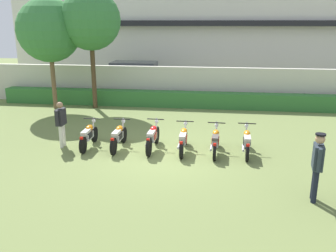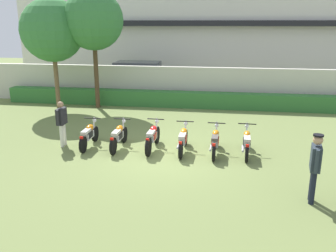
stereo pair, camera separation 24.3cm
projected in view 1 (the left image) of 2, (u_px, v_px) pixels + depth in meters
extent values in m
plane|color=olive|center=(165.00, 155.00, 11.86)|extent=(60.00, 60.00, 0.00)
cube|color=silver|center=(197.00, 28.00, 26.52)|extent=(25.38, 6.00, 7.54)
cube|color=black|center=(194.00, 23.00, 23.32)|extent=(21.32, 0.50, 0.36)
cube|color=beige|center=(186.00, 86.00, 18.97)|extent=(24.11, 0.30, 1.98)
cube|color=#337033|center=(184.00, 99.00, 18.47)|extent=(19.29, 0.70, 0.79)
cube|color=#9EA3A8|center=(138.00, 81.00, 22.19)|extent=(4.52, 1.89, 1.00)
cube|color=#2D333D|center=(134.00, 67.00, 21.99)|extent=(2.72, 1.73, 0.65)
cylinder|color=black|center=(165.00, 85.00, 23.00)|extent=(0.68, 0.23, 0.68)
cylinder|color=black|center=(161.00, 90.00, 21.23)|extent=(0.68, 0.23, 0.68)
cylinder|color=black|center=(117.00, 84.00, 23.38)|extent=(0.68, 0.23, 0.68)
cylinder|color=black|center=(109.00, 89.00, 21.62)|extent=(0.68, 0.23, 0.68)
cylinder|color=brown|center=(54.00, 81.00, 18.01)|extent=(0.22, 0.22, 2.77)
sphere|color=#387A3D|center=(49.00, 30.00, 17.32)|extent=(3.06, 3.06, 3.06)
cylinder|color=#4C3823|center=(94.00, 76.00, 17.95)|extent=(0.22, 0.22, 3.31)
sphere|color=#387A3D|center=(90.00, 20.00, 17.21)|extent=(2.89, 2.89, 2.89)
cylinder|color=black|center=(94.00, 134.00, 13.13)|extent=(0.10, 0.57, 0.57)
cylinder|color=black|center=(83.00, 145.00, 11.97)|extent=(0.10, 0.57, 0.57)
cube|color=silver|center=(88.00, 136.00, 12.46)|extent=(0.21, 0.60, 0.22)
ellipsoid|color=orange|center=(89.00, 128.00, 12.56)|extent=(0.23, 0.44, 0.22)
cube|color=beige|center=(86.00, 132.00, 12.18)|extent=(0.21, 0.52, 0.10)
cube|color=red|center=(81.00, 138.00, 11.79)|extent=(0.10, 0.08, 0.08)
cylinder|color=silver|center=(93.00, 127.00, 12.96)|extent=(0.05, 0.23, 0.65)
cylinder|color=black|center=(92.00, 119.00, 12.78)|extent=(0.60, 0.05, 0.04)
sphere|color=silver|center=(94.00, 121.00, 13.01)|extent=(0.14, 0.14, 0.14)
cylinder|color=silver|center=(83.00, 142.00, 12.27)|extent=(0.08, 0.55, 0.07)
cube|color=black|center=(88.00, 135.00, 12.40)|extent=(0.25, 0.36, 0.20)
cylinder|color=black|center=(124.00, 135.00, 13.05)|extent=(0.10, 0.58, 0.58)
cylinder|color=black|center=(114.00, 147.00, 11.82)|extent=(0.10, 0.58, 0.58)
cube|color=silver|center=(118.00, 137.00, 12.35)|extent=(0.21, 0.60, 0.22)
ellipsoid|color=orange|center=(119.00, 129.00, 12.45)|extent=(0.22, 0.44, 0.22)
cube|color=beige|center=(116.00, 133.00, 12.07)|extent=(0.20, 0.52, 0.10)
cube|color=red|center=(112.00, 139.00, 11.65)|extent=(0.10, 0.08, 0.08)
cylinder|color=silver|center=(123.00, 127.00, 12.87)|extent=(0.05, 0.23, 0.65)
cylinder|color=black|center=(122.00, 119.00, 12.70)|extent=(0.60, 0.04, 0.04)
sphere|color=silver|center=(123.00, 121.00, 12.93)|extent=(0.14, 0.14, 0.14)
cylinder|color=silver|center=(113.00, 142.00, 12.16)|extent=(0.08, 0.55, 0.07)
cube|color=black|center=(118.00, 136.00, 12.29)|extent=(0.24, 0.36, 0.20)
cylinder|color=black|center=(157.00, 135.00, 12.95)|extent=(0.11, 0.63, 0.62)
cylinder|color=black|center=(149.00, 147.00, 11.69)|extent=(0.11, 0.63, 0.62)
cube|color=silver|center=(153.00, 137.00, 12.23)|extent=(0.22, 0.61, 0.22)
ellipsoid|color=red|center=(154.00, 129.00, 12.33)|extent=(0.23, 0.45, 0.22)
cube|color=beige|center=(151.00, 133.00, 11.96)|extent=(0.21, 0.53, 0.10)
cube|color=red|center=(148.00, 140.00, 11.52)|extent=(0.10, 0.08, 0.08)
cylinder|color=silver|center=(156.00, 127.00, 12.78)|extent=(0.06, 0.23, 0.65)
cylinder|color=black|center=(156.00, 119.00, 12.60)|extent=(0.60, 0.05, 0.04)
sphere|color=silver|center=(157.00, 122.00, 12.83)|extent=(0.14, 0.14, 0.14)
cylinder|color=silver|center=(148.00, 143.00, 12.05)|extent=(0.08, 0.55, 0.07)
cube|color=#A51414|center=(152.00, 136.00, 12.17)|extent=(0.25, 0.37, 0.20)
cylinder|color=black|center=(185.00, 137.00, 12.79)|extent=(0.09, 0.57, 0.57)
cylinder|color=black|center=(181.00, 150.00, 11.51)|extent=(0.09, 0.57, 0.57)
cube|color=silver|center=(183.00, 140.00, 12.06)|extent=(0.20, 0.60, 0.22)
ellipsoid|color=orange|center=(184.00, 132.00, 12.16)|extent=(0.22, 0.44, 0.22)
cube|color=beige|center=(183.00, 136.00, 11.78)|extent=(0.20, 0.52, 0.10)
cube|color=red|center=(181.00, 143.00, 11.34)|extent=(0.10, 0.08, 0.08)
cylinder|color=silver|center=(185.00, 129.00, 12.61)|extent=(0.05, 0.23, 0.65)
cylinder|color=black|center=(185.00, 121.00, 12.44)|extent=(0.60, 0.04, 0.04)
sphere|color=silver|center=(186.00, 124.00, 12.67)|extent=(0.14, 0.14, 0.14)
cylinder|color=silver|center=(179.00, 146.00, 11.87)|extent=(0.07, 0.55, 0.07)
cube|color=#A51414|center=(183.00, 139.00, 12.00)|extent=(0.24, 0.36, 0.20)
cylinder|color=black|center=(216.00, 139.00, 12.61)|extent=(0.11, 0.56, 0.56)
cylinder|color=black|center=(215.00, 152.00, 11.36)|extent=(0.11, 0.56, 0.56)
cube|color=silver|center=(215.00, 141.00, 11.90)|extent=(0.22, 0.61, 0.22)
ellipsoid|color=orange|center=(216.00, 133.00, 11.99)|extent=(0.23, 0.45, 0.22)
cube|color=#4C4742|center=(215.00, 137.00, 11.62)|extent=(0.21, 0.53, 0.10)
cube|color=red|center=(215.00, 145.00, 11.19)|extent=(0.10, 0.08, 0.08)
cylinder|color=silver|center=(216.00, 131.00, 12.44)|extent=(0.06, 0.23, 0.65)
cylinder|color=black|center=(217.00, 123.00, 12.26)|extent=(0.60, 0.05, 0.04)
sphere|color=silver|center=(217.00, 125.00, 12.49)|extent=(0.14, 0.14, 0.14)
cylinder|color=silver|center=(211.00, 147.00, 11.71)|extent=(0.09, 0.55, 0.07)
cube|color=#A51414|center=(215.00, 140.00, 11.84)|extent=(0.25, 0.37, 0.20)
cylinder|color=black|center=(246.00, 140.00, 12.54)|extent=(0.11, 0.56, 0.56)
cylinder|color=black|center=(247.00, 153.00, 11.29)|extent=(0.11, 0.56, 0.56)
cube|color=silver|center=(247.00, 142.00, 11.83)|extent=(0.22, 0.61, 0.22)
ellipsoid|color=orange|center=(247.00, 134.00, 11.92)|extent=(0.23, 0.45, 0.22)
cube|color=beige|center=(247.00, 138.00, 11.55)|extent=(0.22, 0.53, 0.10)
cube|color=red|center=(248.00, 145.00, 11.12)|extent=(0.10, 0.08, 0.08)
cylinder|color=silver|center=(246.00, 132.00, 12.36)|extent=(0.06, 0.23, 0.65)
cylinder|color=black|center=(247.00, 123.00, 12.19)|extent=(0.60, 0.06, 0.04)
sphere|color=silver|center=(247.00, 126.00, 12.41)|extent=(0.14, 0.14, 0.14)
cylinder|color=silver|center=(243.00, 148.00, 11.64)|extent=(0.09, 0.55, 0.07)
cube|color=black|center=(247.00, 141.00, 11.76)|extent=(0.25, 0.37, 0.20)
cylinder|color=silver|center=(64.00, 135.00, 12.69)|extent=(0.13, 0.13, 0.80)
cylinder|color=silver|center=(61.00, 137.00, 12.49)|extent=(0.13, 0.13, 0.80)
cube|color=#232328|center=(61.00, 117.00, 12.40)|extent=(0.22, 0.47, 0.56)
cylinder|color=#232328|center=(64.00, 115.00, 12.66)|extent=(0.09, 0.09, 0.54)
cylinder|color=#232328|center=(57.00, 119.00, 12.12)|extent=(0.09, 0.09, 0.54)
sphere|color=#9E7556|center=(60.00, 105.00, 12.28)|extent=(0.22, 0.22, 0.22)
cylinder|color=black|center=(315.00, 187.00, 8.65)|extent=(0.13, 0.13, 0.85)
cylinder|color=black|center=(314.00, 183.00, 8.85)|extent=(0.13, 0.13, 0.85)
cube|color=#28333D|center=(318.00, 157.00, 8.55)|extent=(0.29, 0.52, 0.60)
cylinder|color=#28333D|center=(319.00, 161.00, 8.27)|extent=(0.09, 0.09, 0.57)
cylinder|color=#28333D|center=(317.00, 152.00, 8.82)|extent=(0.09, 0.09, 0.57)
sphere|color=tan|center=(320.00, 139.00, 8.42)|extent=(0.23, 0.23, 0.23)
cylinder|color=black|center=(321.00, 134.00, 8.39)|extent=(0.24, 0.24, 0.04)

